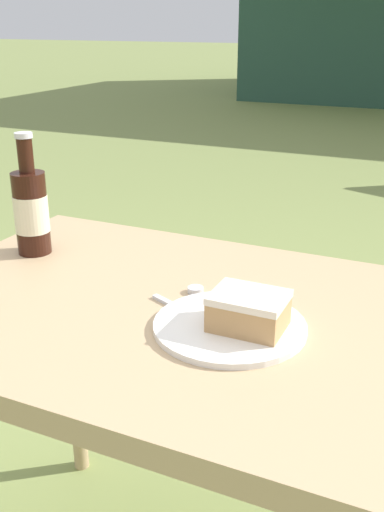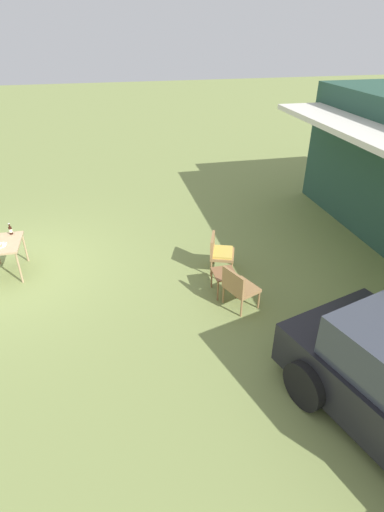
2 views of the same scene
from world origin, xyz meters
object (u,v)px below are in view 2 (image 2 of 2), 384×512
Objects in this scene: cake_on_plate at (0,245)px; cola_bottle_near at (10,230)px; wicker_chair_plain at (239,286)px; garden_side_table at (224,275)px; wicker_chair_cushioned at (220,251)px; patio_table at (4,246)px.

cake_on_plate is 0.52m from cola_bottle_near.
wicker_chair_plain is 4.72m from cake_on_plate.
garden_side_table is at bearing 70.31° from cake_on_plate.
patio_table is (-0.84, -4.26, 0.19)m from wicker_chair_cushioned.
cola_bottle_near is (-2.47, -4.14, 0.35)m from wicker_chair_plain.
cola_bottle_near reaches higher than wicker_chair_plain.
cola_bottle_near is at bearing 36.63° from wicker_chair_plain.
garden_side_table is 0.53× the size of patio_table.
garden_side_table is at bearing -9.07° from wicker_chair_plain.
wicker_chair_cushioned is 4.37m from cake_on_plate.
cola_bottle_near is (-1.99, -4.03, 0.42)m from garden_side_table.
wicker_chair_cushioned is at bearing 78.81° from patio_table.
wicker_chair_plain reaches higher than cake_on_plate.
cake_on_plate is at bearing -15.68° from cola_bottle_near.
garden_side_table is 4.44m from patio_table.
cola_bottle_near reaches higher than garden_side_table.
wicker_chair_cushioned is 0.80m from garden_side_table.
wicker_chair_plain reaches higher than garden_side_table.
patio_table is (-1.63, -4.13, 0.25)m from garden_side_table.
wicker_chair_cushioned is 3.26× the size of cola_bottle_near.
cake_on_plate is (-0.70, -4.30, 0.29)m from wicker_chair_cushioned.
cola_bottle_near is at bearing -116.25° from garden_side_table.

